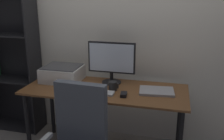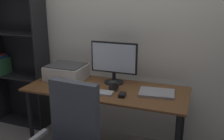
% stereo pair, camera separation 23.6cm
% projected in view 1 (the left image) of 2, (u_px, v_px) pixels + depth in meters
% --- Properties ---
extents(back_wall, '(6.40, 0.10, 2.60)m').
position_uv_depth(back_wall, '(117.00, 25.00, 2.78)').
color(back_wall, silver).
rests_on(back_wall, ground).
extents(desk, '(1.59, 0.64, 0.74)m').
position_uv_depth(desk, '(105.00, 97.00, 2.51)').
color(desk, brown).
rests_on(desk, ground).
extents(monitor, '(0.49, 0.20, 0.43)m').
position_uv_depth(monitor, '(112.00, 60.00, 2.58)').
color(monitor, black).
rests_on(monitor, desk).
extents(keyboard, '(0.29, 0.12, 0.02)m').
position_uv_depth(keyboard, '(98.00, 93.00, 2.36)').
color(keyboard, '#B7BABC').
rests_on(keyboard, desk).
extents(mouse, '(0.07, 0.10, 0.03)m').
position_uv_depth(mouse, '(124.00, 94.00, 2.30)').
color(mouse, black).
rests_on(mouse, desk).
extents(coffee_mug, '(0.10, 0.08, 0.09)m').
position_uv_depth(coffee_mug, '(113.00, 86.00, 2.43)').
color(coffee_mug, black).
rests_on(coffee_mug, desk).
extents(laptop, '(0.34, 0.26, 0.02)m').
position_uv_depth(laptop, '(157.00, 91.00, 2.39)').
color(laptop, '#99999E').
rests_on(laptop, desk).
extents(printer, '(0.40, 0.34, 0.16)m').
position_uv_depth(printer, '(62.00, 73.00, 2.70)').
color(printer, silver).
rests_on(printer, desk).
extents(paper_sheet, '(0.26, 0.33, 0.00)m').
position_uv_depth(paper_sheet, '(75.00, 94.00, 2.35)').
color(paper_sheet, white).
rests_on(paper_sheet, desk).
extents(bookshelf, '(0.70, 0.28, 1.81)m').
position_uv_depth(bookshelf, '(9.00, 58.00, 3.05)').
color(bookshelf, black).
rests_on(bookshelf, ground).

